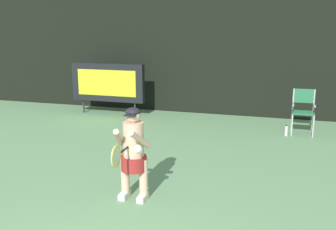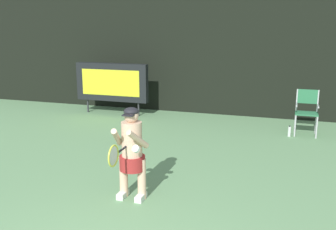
# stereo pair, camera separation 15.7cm
# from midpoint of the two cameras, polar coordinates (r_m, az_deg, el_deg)

# --- Properties ---
(backdrop_screen) EXTENTS (18.00, 0.12, 3.66)m
(backdrop_screen) POSITION_cam_midpoint_polar(r_m,az_deg,el_deg) (11.30, 7.96, 9.10)
(backdrop_screen) COLOR black
(backdrop_screen) RESTS_ON ground
(scoreboard) EXTENTS (2.20, 0.21, 1.50)m
(scoreboard) POSITION_cam_midpoint_polar(r_m,az_deg,el_deg) (11.43, -9.23, 4.74)
(scoreboard) COLOR black
(scoreboard) RESTS_ON ground
(umpire_chair) EXTENTS (0.52, 0.44, 1.08)m
(umpire_chair) POSITION_cam_midpoint_polar(r_m,az_deg,el_deg) (9.84, 18.85, 0.87)
(umpire_chair) COLOR #B7B7BC
(umpire_chair) RESTS_ON ground
(water_bottle) EXTENTS (0.07, 0.07, 0.27)m
(water_bottle) POSITION_cam_midpoint_polar(r_m,az_deg,el_deg) (9.65, 16.57, -2.23)
(water_bottle) COLOR silver
(water_bottle) RESTS_ON ground
(tennis_player) EXTENTS (0.53, 0.60, 1.42)m
(tennis_player) POSITION_cam_midpoint_polar(r_m,az_deg,el_deg) (5.85, -5.88, -5.25)
(tennis_player) COLOR white
(tennis_player) RESTS_ON ground
(tennis_racket) EXTENTS (0.03, 0.60, 0.31)m
(tennis_racket) POSITION_cam_midpoint_polar(r_m,az_deg,el_deg) (5.36, -8.39, -5.95)
(tennis_racket) COLOR black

